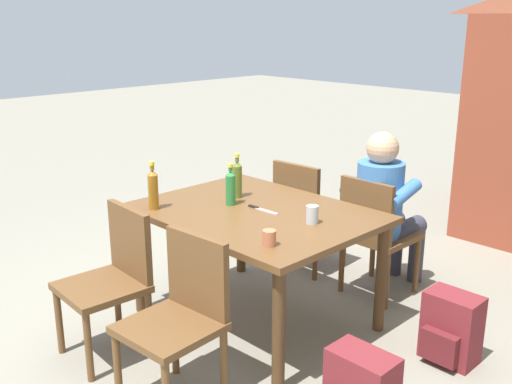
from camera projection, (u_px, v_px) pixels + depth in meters
ground_plane at (256, 319)px, 3.91m from camera, size 24.00×24.00×0.00m
dining_table at (256, 224)px, 3.72m from camera, size 1.44×1.09×0.76m
chair_far_right at (375, 230)px, 4.12m from camera, size 0.44×0.44×0.87m
chair_near_right at (181, 312)px, 2.99m from camera, size 0.47×0.47×0.87m
chair_far_left at (305, 210)px, 4.56m from camera, size 0.46×0.46×0.87m
chair_near_left at (113, 274)px, 3.42m from camera, size 0.47×0.47×0.87m
person_in_white_shirt at (385, 204)px, 4.15m from camera, size 0.47×0.61×1.18m
bottle_amber at (153, 189)px, 3.69m from camera, size 0.06×0.06×0.31m
bottle_olive at (237, 179)px, 3.93m from camera, size 0.06×0.06×0.30m
bottle_green at (231, 187)px, 3.78m from camera, size 0.06×0.06×0.27m
cup_terracotta at (269, 238)px, 3.12m from camera, size 0.07×0.07×0.09m
cup_steel at (312, 215)px, 3.45m from camera, size 0.07×0.07×0.11m
table_knife at (261, 209)px, 3.71m from camera, size 0.24×0.03×0.01m
backpack_by_near_side at (451, 329)px, 3.39m from camera, size 0.31×0.25×0.41m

